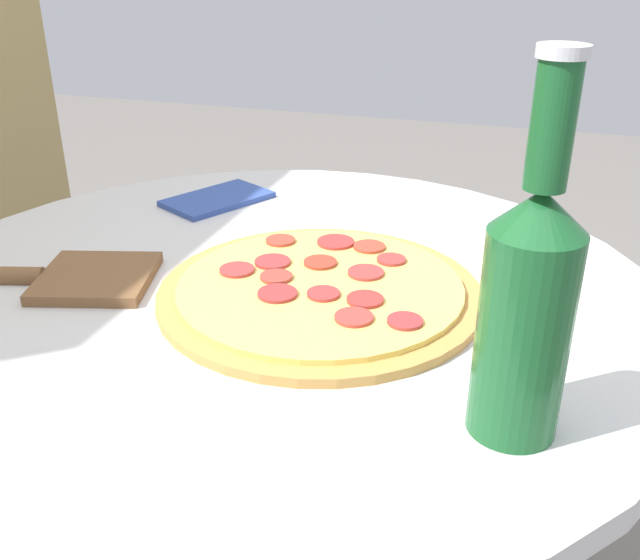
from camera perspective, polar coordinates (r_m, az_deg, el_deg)
The scene contains 5 objects.
table at distance 0.89m, azimuth -3.54°, elevation -12.64°, with size 0.85×0.85×0.76m.
pizza at distance 0.74m, azimuth 0.01°, elevation -0.81°, with size 0.34×0.34×0.02m.
beer_bottle at distance 0.52m, azimuth 16.24°, elevation -1.83°, with size 0.07×0.07×0.28m.
pizza_paddle at distance 0.83m, azimuth -19.84°, elevation 0.21°, with size 0.15×0.27×0.02m.
napkin at distance 1.03m, azimuth -8.21°, elevation 6.43°, with size 0.17×0.14×0.01m.
Camera 1 is at (-0.64, -0.26, 1.10)m, focal length 40.00 mm.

